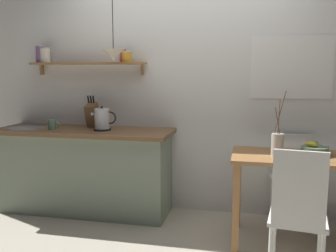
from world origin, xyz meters
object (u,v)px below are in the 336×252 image
at_px(dining_chair_far, 293,175).
at_px(fruit_bowl, 314,149).
at_px(electric_kettle, 102,120).
at_px(coffee_mug_by_sink, 52,124).
at_px(dining_table, 294,171).
at_px(pendant_lamp, 113,54).
at_px(twig_vase, 277,144).
at_px(knife_block, 92,115).
at_px(dining_chair_near, 298,212).

bearing_deg(dining_chair_far, fruit_bowl, -72.25).
relative_size(electric_kettle, coffee_mug_by_sink, 2.13).
relative_size(dining_table, dining_chair_far, 1.20).
xyz_separation_m(dining_table, pendant_lamp, (-1.69, 0.27, 1.00)).
height_order(dining_table, electric_kettle, electric_kettle).
distance_m(electric_kettle, coffee_mug_by_sink, 0.53).
relative_size(twig_vase, knife_block, 1.59).
xyz_separation_m(dining_table, twig_vase, (-0.15, -0.04, 0.24)).
height_order(twig_vase, coffee_mug_by_sink, twig_vase).
bearing_deg(fruit_bowl, dining_chair_far, 107.75).
height_order(fruit_bowl, pendant_lamp, pendant_lamp).
height_order(fruit_bowl, electric_kettle, electric_kettle).
bearing_deg(dining_chair_far, dining_chair_near, -94.45).
xyz_separation_m(coffee_mug_by_sink, pendant_lamp, (0.66, 0.05, 0.70)).
relative_size(dining_chair_near, electric_kettle, 3.72).
relative_size(dining_table, dining_chair_near, 1.07).
distance_m(dining_chair_near, twig_vase, 0.72).
bearing_deg(electric_kettle, pendant_lamp, -6.41).
height_order(fruit_bowl, twig_vase, twig_vase).
xyz_separation_m(twig_vase, knife_block, (-1.86, 0.50, 0.14)).
height_order(dining_chair_far, knife_block, knife_block).
bearing_deg(knife_block, dining_chair_far, -0.68).
relative_size(fruit_bowl, twig_vase, 0.41).
distance_m(dining_table, dining_chair_near, 0.68).
xyz_separation_m(twig_vase, pendant_lamp, (-1.54, 0.32, 0.76)).
height_order(knife_block, pendant_lamp, pendant_lamp).
bearing_deg(dining_chair_far, electric_kettle, -175.63).
distance_m(twig_vase, knife_block, 1.93).
height_order(fruit_bowl, coffee_mug_by_sink, coffee_mug_by_sink).
bearing_deg(coffee_mug_by_sink, dining_chair_near, -21.28).
distance_m(dining_chair_near, dining_chair_far, 1.11).
relative_size(dining_chair_far, twig_vase, 1.60).
xyz_separation_m(dining_chair_far, twig_vase, (-0.19, -0.47, 0.38)).
bearing_deg(dining_chair_near, coffee_mug_by_sink, 158.72).
height_order(twig_vase, pendant_lamp, pendant_lamp).
distance_m(coffee_mug_by_sink, pendant_lamp, 0.96).
bearing_deg(dining_table, coffee_mug_by_sink, 174.48).
relative_size(dining_table, fruit_bowl, 4.63).
xyz_separation_m(fruit_bowl, twig_vase, (-0.31, -0.10, 0.05)).
relative_size(dining_chair_near, coffee_mug_by_sink, 7.91).
xyz_separation_m(dining_chair_far, electric_kettle, (-1.87, -0.14, 0.50)).
distance_m(dining_chair_far, twig_vase, 0.64).
xyz_separation_m(knife_block, pendant_lamp, (0.32, -0.18, 0.62)).
bearing_deg(dining_table, dining_chair_near, -93.94).
bearing_deg(knife_block, dining_table, -12.80).
relative_size(knife_block, pendant_lamp, 0.53).
bearing_deg(fruit_bowl, coffee_mug_by_sink, 176.22).
bearing_deg(twig_vase, dining_chair_near, -80.59).
bearing_deg(fruit_bowl, knife_block, 169.68).
relative_size(dining_chair_near, fruit_bowl, 4.34).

